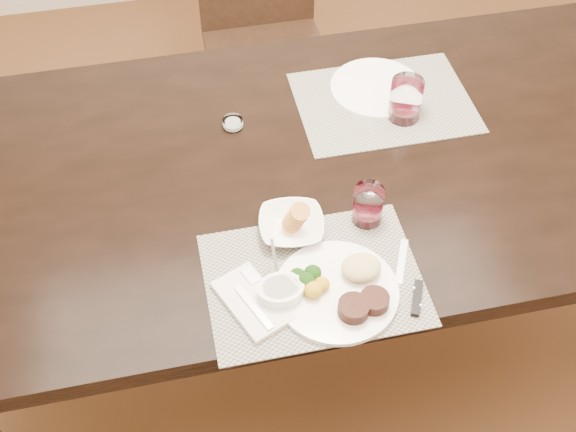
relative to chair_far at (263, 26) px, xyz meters
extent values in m
plane|color=#472E17|center=(0.00, -0.93, -0.50)|extent=(4.50, 4.50, 0.00)
cube|color=black|center=(0.00, -0.93, 0.22)|extent=(2.00, 1.00, 0.05)
cube|color=black|center=(-0.92, -0.51, -0.15)|extent=(0.08, 0.08, 0.70)
cube|color=black|center=(0.92, -0.51, -0.15)|extent=(0.08, 0.08, 0.70)
cube|color=black|center=(0.00, -0.08, -0.07)|extent=(0.42, 0.42, 0.04)
cube|color=black|center=(-0.18, -0.26, -0.30)|extent=(0.04, 0.04, 0.41)
cube|color=black|center=(0.18, -0.26, -0.30)|extent=(0.04, 0.04, 0.41)
cube|color=black|center=(-0.18, 0.10, -0.30)|extent=(0.04, 0.04, 0.41)
cube|color=black|center=(0.18, 0.10, -0.30)|extent=(0.04, 0.04, 0.41)
cube|color=gray|center=(-0.13, -1.29, 0.25)|extent=(0.46, 0.34, 0.00)
cube|color=gray|center=(0.19, -0.76, 0.25)|extent=(0.46, 0.34, 0.00)
cylinder|color=white|center=(-0.09, -1.33, 0.26)|extent=(0.26, 0.26, 0.01)
cylinder|color=black|center=(-0.07, -1.39, 0.28)|extent=(0.07, 0.07, 0.03)
cylinder|color=black|center=(-0.02, -1.38, 0.28)|extent=(0.06, 0.06, 0.03)
ellipsoid|color=tan|center=(-0.03, -1.30, 0.28)|extent=(0.09, 0.07, 0.04)
ellipsoid|color=#1B3F0C|center=(-0.15, -1.31, 0.28)|extent=(0.04, 0.04, 0.03)
ellipsoid|color=gold|center=(-0.14, -1.33, 0.28)|extent=(0.04, 0.04, 0.03)
cube|color=white|center=(-0.27, -1.32, 0.26)|extent=(0.16, 0.20, 0.01)
cube|color=silver|center=(-0.27, -1.34, 0.27)|extent=(0.06, 0.12, 0.01)
cube|color=silver|center=(-0.26, -1.26, 0.27)|extent=(0.04, 0.05, 0.00)
cube|color=silver|center=(0.07, -1.28, 0.25)|extent=(0.07, 0.12, 0.00)
cube|color=black|center=(0.07, -1.38, 0.26)|extent=(0.05, 0.09, 0.01)
imported|color=white|center=(-0.14, -1.15, 0.27)|extent=(0.16, 0.16, 0.04)
cylinder|color=#B9803A|center=(-0.14, -1.15, 0.29)|extent=(0.04, 0.05, 0.04)
cylinder|color=white|center=(-0.20, -1.32, 0.27)|extent=(0.10, 0.10, 0.04)
cylinder|color=#0D3D0F|center=(-0.20, -1.32, 0.28)|extent=(0.08, 0.08, 0.01)
cube|color=silver|center=(-0.20, -1.25, 0.31)|extent=(0.01, 0.07, 0.05)
cylinder|color=white|center=(0.03, -1.15, 0.30)|extent=(0.07, 0.07, 0.10)
cylinder|color=#35040D|center=(0.03, -1.15, 0.26)|extent=(0.06, 0.06, 0.02)
cylinder|color=white|center=(0.19, -0.71, 0.26)|extent=(0.25, 0.25, 0.01)
cylinder|color=white|center=(0.22, -0.83, 0.31)|extent=(0.08, 0.08, 0.11)
cylinder|color=#35040D|center=(0.22, -0.83, 0.27)|extent=(0.07, 0.07, 0.03)
cylinder|color=white|center=(-0.22, -0.77, 0.26)|extent=(0.05, 0.05, 0.02)
cylinder|color=white|center=(-0.22, -0.77, 0.25)|extent=(0.04, 0.04, 0.01)
camera|label=1|loc=(-0.37, -2.16, 1.51)|focal=45.00mm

